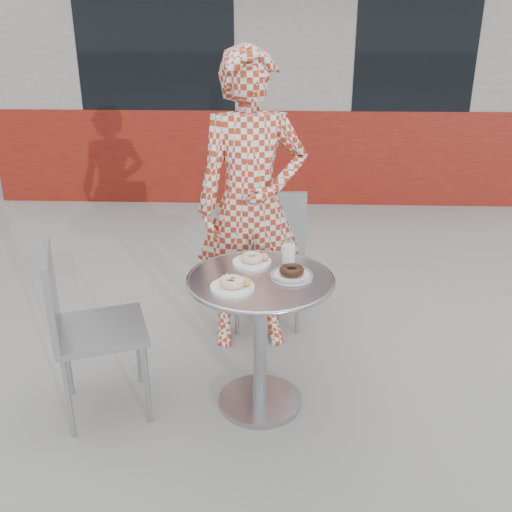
{
  "coord_description": "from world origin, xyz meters",
  "views": [
    {
      "loc": [
        0.06,
        -2.43,
        1.86
      ],
      "look_at": [
        -0.04,
        0.14,
        0.8
      ],
      "focal_mm": 40.0,
      "sensor_mm": 36.0,
      "label": 1
    }
  ],
  "objects_px": {
    "plate_near": "(233,284)",
    "milk_cup": "(289,253)",
    "chair_far": "(266,281)",
    "seated_person": "(251,205)",
    "bistro_table": "(260,310)",
    "chair_left": "(102,362)",
    "plate_far": "(253,260)",
    "plate_checker": "(292,274)"
  },
  "relations": [
    {
      "from": "plate_far",
      "to": "plate_checker",
      "type": "height_order",
      "value": "plate_checker"
    },
    {
      "from": "chair_left",
      "to": "milk_cup",
      "type": "height_order",
      "value": "chair_left"
    },
    {
      "from": "chair_far",
      "to": "plate_checker",
      "type": "xyz_separation_m",
      "value": [
        0.14,
        -0.89,
        0.45
      ]
    },
    {
      "from": "seated_person",
      "to": "plate_checker",
      "type": "bearing_deg",
      "value": -81.14
    },
    {
      "from": "chair_left",
      "to": "plate_near",
      "type": "bearing_deg",
      "value": -114.71
    },
    {
      "from": "bistro_table",
      "to": "seated_person",
      "type": "xyz_separation_m",
      "value": [
        -0.08,
        0.67,
        0.33
      ]
    },
    {
      "from": "plate_near",
      "to": "chair_far",
      "type": "bearing_deg",
      "value": 82.9
    },
    {
      "from": "bistro_table",
      "to": "milk_cup",
      "type": "height_order",
      "value": "milk_cup"
    },
    {
      "from": "chair_left",
      "to": "milk_cup",
      "type": "bearing_deg",
      "value": -94.34
    },
    {
      "from": "plate_near",
      "to": "milk_cup",
      "type": "bearing_deg",
      "value": 50.93
    },
    {
      "from": "chair_far",
      "to": "milk_cup",
      "type": "height_order",
      "value": "chair_far"
    },
    {
      "from": "plate_checker",
      "to": "plate_near",
      "type": "bearing_deg",
      "value": -152.77
    },
    {
      "from": "chair_left",
      "to": "plate_far",
      "type": "relative_size",
      "value": 4.58
    },
    {
      "from": "bistro_table",
      "to": "chair_left",
      "type": "distance_m",
      "value": 0.84
    },
    {
      "from": "chair_left",
      "to": "plate_far",
      "type": "xyz_separation_m",
      "value": [
        0.75,
        0.24,
        0.47
      ]
    },
    {
      "from": "plate_near",
      "to": "plate_checker",
      "type": "relative_size",
      "value": 0.98
    },
    {
      "from": "chair_far",
      "to": "chair_left",
      "type": "relative_size",
      "value": 1.05
    },
    {
      "from": "chair_left",
      "to": "milk_cup",
      "type": "xyz_separation_m",
      "value": [
        0.93,
        0.26,
        0.5
      ]
    },
    {
      "from": "seated_person",
      "to": "milk_cup",
      "type": "xyz_separation_m",
      "value": [
        0.21,
        -0.47,
        -0.1
      ]
    },
    {
      "from": "chair_far",
      "to": "seated_person",
      "type": "relative_size",
      "value": 0.54
    },
    {
      "from": "plate_checker",
      "to": "chair_left",
      "type": "bearing_deg",
      "value": -174.86
    },
    {
      "from": "plate_far",
      "to": "plate_near",
      "type": "xyz_separation_m",
      "value": [
        -0.08,
        -0.29,
        0.0
      ]
    },
    {
      "from": "bistro_table",
      "to": "chair_far",
      "type": "height_order",
      "value": "chair_far"
    },
    {
      "from": "plate_checker",
      "to": "milk_cup",
      "type": "relative_size",
      "value": 1.88
    },
    {
      "from": "chair_left",
      "to": "milk_cup",
      "type": "relative_size",
      "value": 8.15
    },
    {
      "from": "chair_left",
      "to": "chair_far",
      "type": "bearing_deg",
      "value": -59.63
    },
    {
      "from": "bistro_table",
      "to": "chair_far",
      "type": "bearing_deg",
      "value": 89.58
    },
    {
      "from": "plate_far",
      "to": "plate_near",
      "type": "height_order",
      "value": "plate_near"
    },
    {
      "from": "seated_person",
      "to": "plate_near",
      "type": "height_order",
      "value": "seated_person"
    },
    {
      "from": "plate_near",
      "to": "milk_cup",
      "type": "relative_size",
      "value": 1.84
    },
    {
      "from": "plate_near",
      "to": "chair_left",
      "type": "bearing_deg",
      "value": 175.41
    },
    {
      "from": "bistro_table",
      "to": "milk_cup",
      "type": "relative_size",
      "value": 6.6
    },
    {
      "from": "plate_near",
      "to": "milk_cup",
      "type": "distance_m",
      "value": 0.41
    },
    {
      "from": "bistro_table",
      "to": "chair_far",
      "type": "distance_m",
      "value": 0.94
    },
    {
      "from": "seated_person",
      "to": "chair_far",
      "type": "bearing_deg",
      "value": 60.51
    },
    {
      "from": "chair_far",
      "to": "plate_far",
      "type": "xyz_separation_m",
      "value": [
        -0.05,
        -0.73,
        0.45
      ]
    },
    {
      "from": "chair_far",
      "to": "chair_left",
      "type": "xyz_separation_m",
      "value": [
        -0.8,
        -0.97,
        -0.01
      ]
    },
    {
      "from": "bistro_table",
      "to": "plate_near",
      "type": "distance_m",
      "value": 0.26
    },
    {
      "from": "chair_left",
      "to": "seated_person",
      "type": "relative_size",
      "value": 0.51
    },
    {
      "from": "plate_far",
      "to": "plate_checker",
      "type": "relative_size",
      "value": 0.95
    },
    {
      "from": "plate_checker",
      "to": "milk_cup",
      "type": "height_order",
      "value": "milk_cup"
    },
    {
      "from": "chair_left",
      "to": "milk_cup",
      "type": "distance_m",
      "value": 1.09
    }
  ]
}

